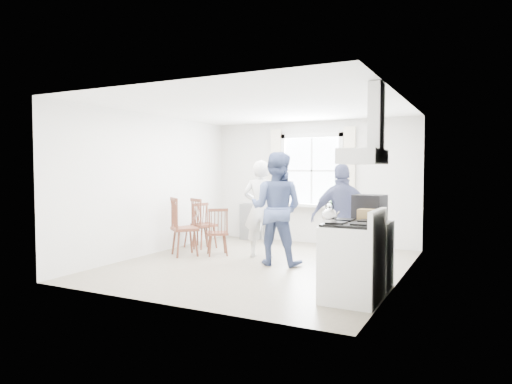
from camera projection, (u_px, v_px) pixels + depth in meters
The scene contains 17 objects.
room_shell at pixel (260, 187), 7.51m from camera, with size 4.62×5.12×2.64m.
window_assembly at pixel (311, 175), 9.69m from camera, with size 1.88×0.24×1.70m.
range_hood at pixel (367, 143), 5.34m from camera, with size 0.45×0.76×0.94m.
shelf_unit at pixel (250, 222), 10.27m from camera, with size 0.40×0.30×0.80m, color slate.
gas_stove at pixel (353, 261), 5.49m from camera, with size 0.68×0.76×1.12m.
kettle at pixel (330, 216), 5.38m from camera, with size 0.18×0.18×0.26m.
low_cabinet at pixel (371, 255), 6.09m from camera, with size 0.50×0.55×0.90m, color silver.
stereo_stack at pixel (370, 208), 6.11m from camera, with size 0.43×0.39×0.35m.
cardboard_box at pixel (369, 216), 5.84m from camera, with size 0.27×0.20×0.18m, color #9E804C.
windsor_chair_a at pixel (218, 227), 8.30m from camera, with size 0.52×0.51×0.88m.
windsor_chair_b at pixel (178, 220), 8.30m from camera, with size 0.63×0.63×1.08m.
windsor_chair_c at pixel (199, 220), 9.14m from camera, with size 0.48×0.49×0.92m.
person_left at pixel (261, 209), 8.16m from camera, with size 0.64×0.64×1.75m, color silver.
person_mid at pixel (276, 208), 7.56m from camera, with size 0.91×0.91×1.87m, color #44537F.
person_right at pixel (343, 218), 7.03m from camera, with size 0.98×0.98×1.67m, color navy.
potted_plant at pixel (334, 196), 9.39m from camera, with size 0.20×0.20×0.36m, color #2E6831.
windsor_chair_d at pixel (199, 218), 9.10m from camera, with size 0.57×0.57×1.01m.
Camera 1 is at (3.33, -6.73, 1.60)m, focal length 32.00 mm.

